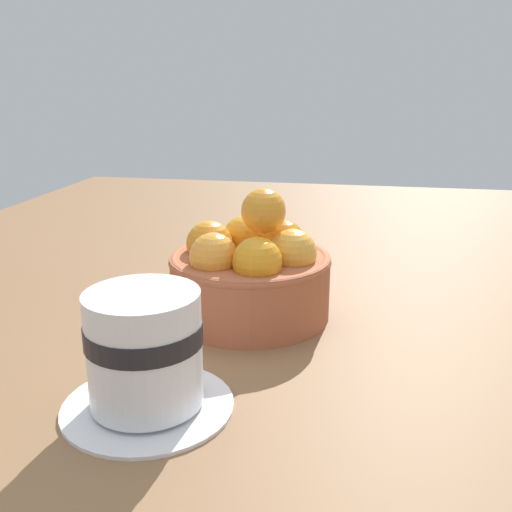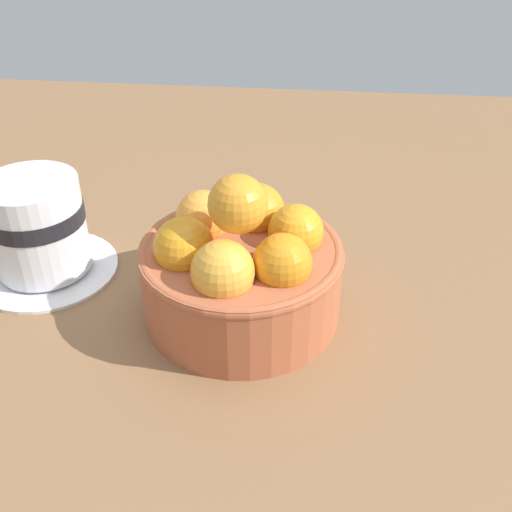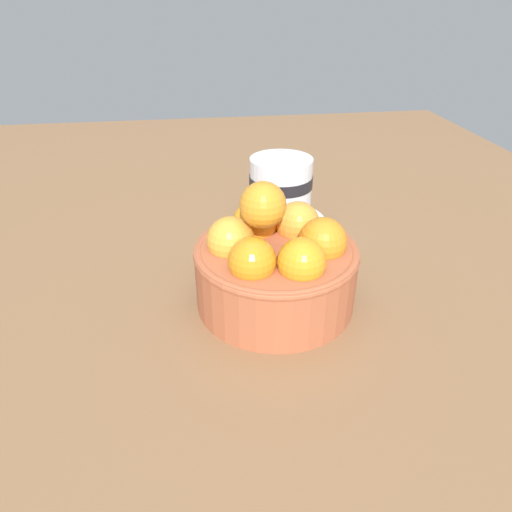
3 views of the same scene
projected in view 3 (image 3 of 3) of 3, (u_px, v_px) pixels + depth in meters
ground_plane at (274, 317)px, 49.04cm from camera, size 156.20×109.82×4.16cm
terracotta_bowl at (275, 263)px, 45.65cm from camera, size 16.16×16.16×13.23cm
coffee_cup at (281, 192)px, 61.92cm from camera, size 12.70×12.70×9.08cm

